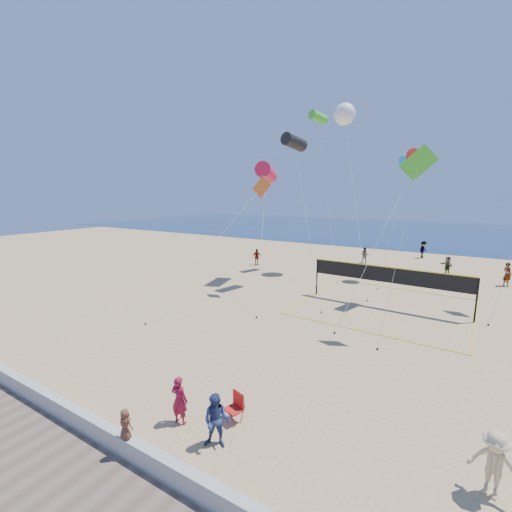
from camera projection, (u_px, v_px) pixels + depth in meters
The scene contains 22 objects.
ground at pixel (225, 411), 11.38m from camera, with size 120.00×120.00×0.00m, color tan.
ocean at pixel (424, 232), 63.43m from camera, with size 140.00×50.00×0.03m, color navy.
seawall at pixel (156, 463), 8.81m from camera, with size 32.00×0.30×0.60m, color #B9B9B4.
woman at pixel (179, 400), 10.66m from camera, with size 0.57×0.38×1.57m, color maroon.
toddler at pixel (125, 424), 9.19m from camera, with size 0.42×0.27×0.85m, color brown.
bystander_a at pixel (217, 421), 9.66m from camera, with size 0.78×0.61×1.60m, color navy.
bystander_b at pixel (494, 465), 8.05m from camera, with size 1.09×0.62×1.68m, color #C9AF86.
far_person_0 at pixel (257, 257), 34.22m from camera, with size 0.96×0.40×1.64m, color gray.
far_person_1 at pixel (447, 266), 30.28m from camera, with size 1.48×0.47×1.60m, color gray.
far_person_2 at pixel (507, 274), 26.43m from camera, with size 0.68×0.45×1.87m, color gray.
far_person_3 at pixel (365, 255), 35.08m from camera, with size 0.79×0.62×1.63m, color gray.
far_person_4 at pixel (423, 250), 37.86m from camera, with size 1.22×0.70×1.88m, color gray.
camp_chair at pixel (236, 405), 10.81m from camera, with size 0.62×0.73×1.05m.
volleyball_net at pixel (388, 279), 21.45m from camera, with size 10.21×10.06×2.61m.
kite_0 at pixel (266, 173), 27.08m from camera, with size 5.11×9.77×9.52m.
kite_1 at pixel (294, 142), 24.95m from camera, with size 5.01×6.07×11.39m.
kite_2 at pixel (418, 159), 20.96m from camera, with size 3.04×8.55×9.76m.
kite_3 at pixel (255, 194), 23.11m from camera, with size 3.17×8.75×8.32m.
kite_4 at pixel (417, 172), 15.76m from camera, with size 1.68×2.52×9.33m.
kite_6 at pixel (345, 114), 29.14m from camera, with size 5.80×8.96×14.65m.
kite_7 at pixel (408, 161), 27.00m from camera, with size 1.78×4.97×10.27m.
kite_8 at pixel (318, 118), 30.67m from camera, with size 4.51×5.69×14.35m.
Camera 1 is at (6.22, -8.21, 7.14)m, focal length 24.00 mm.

